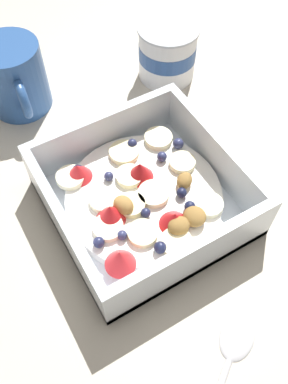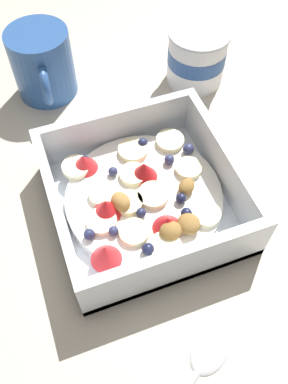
{
  "view_description": "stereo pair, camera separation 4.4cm",
  "coord_description": "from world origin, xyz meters",
  "px_view_note": "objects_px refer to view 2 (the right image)",
  "views": [
    {
      "loc": [
        0.23,
        -0.13,
        0.4
      ],
      "look_at": [
        0.01,
        -0.01,
        0.03
      ],
      "focal_mm": 38.52,
      "sensor_mm": 36.0,
      "label": 1
    },
    {
      "loc": [
        0.25,
        -0.09,
        0.4
      ],
      "look_at": [
        0.01,
        -0.01,
        0.03
      ],
      "focal_mm": 38.52,
      "sensor_mm": 36.0,
      "label": 2
    }
  ],
  "objects_px": {
    "fruit_bowl": "(143,198)",
    "yogurt_cup": "(197,56)",
    "coffee_mug": "(43,64)",
    "spoon": "(195,376)"
  },
  "relations": [
    {
      "from": "yogurt_cup",
      "to": "spoon",
      "type": "bearing_deg",
      "value": -23.99
    },
    {
      "from": "spoon",
      "to": "yogurt_cup",
      "type": "distance_m",
      "value": 0.4
    },
    {
      "from": "spoon",
      "to": "yogurt_cup",
      "type": "height_order",
      "value": "yogurt_cup"
    },
    {
      "from": "spoon",
      "to": "coffee_mug",
      "type": "height_order",
      "value": "coffee_mug"
    },
    {
      "from": "fruit_bowl",
      "to": "spoon",
      "type": "relative_size",
      "value": 1.26
    },
    {
      "from": "fruit_bowl",
      "to": "yogurt_cup",
      "type": "relative_size",
      "value": 2.36
    },
    {
      "from": "coffee_mug",
      "to": "yogurt_cup",
      "type": "bearing_deg",
      "value": 76.82
    },
    {
      "from": "fruit_bowl",
      "to": "coffee_mug",
      "type": "xyz_separation_m",
      "value": [
        -0.23,
        -0.06,
        0.02
      ]
    },
    {
      "from": "fruit_bowl",
      "to": "spoon",
      "type": "distance_m",
      "value": 0.18
    },
    {
      "from": "fruit_bowl",
      "to": "yogurt_cup",
      "type": "bearing_deg",
      "value": 141.37
    }
  ]
}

